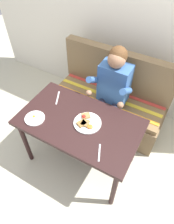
{
  "coord_description": "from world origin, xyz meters",
  "views": [
    {
      "loc": [
        0.69,
        -1.07,
        2.26
      ],
      "look_at": [
        0.0,
        0.15,
        0.72
      ],
      "focal_mm": 32.8,
      "sensor_mm": 36.0,
      "label": 1
    }
  ],
  "objects": [
    {
      "name": "plate_eggs",
      "position": [
        -0.4,
        -0.19,
        0.74
      ],
      "size": [
        0.2,
        0.2,
        0.04
      ],
      "color": "white",
      "rests_on": "table"
    },
    {
      "name": "couch",
      "position": [
        0.0,
        0.76,
        0.33
      ],
      "size": [
        1.44,
        0.56,
        1.0
      ],
      "color": "brown",
      "rests_on": "ground"
    },
    {
      "name": "person",
      "position": [
        0.07,
        0.59,
        0.74
      ],
      "size": [
        0.45,
        0.61,
        1.21
      ],
      "color": "#355D99",
      "rests_on": "ground"
    },
    {
      "name": "plate_breakfast",
      "position": [
        0.07,
        0.01,
        0.74
      ],
      "size": [
        0.27,
        0.27,
        0.05
      ],
      "color": "white",
      "rests_on": "table"
    },
    {
      "name": "table",
      "position": [
        0.0,
        0.0,
        0.65
      ],
      "size": [
        1.2,
        0.7,
        0.73
      ],
      "color": "black",
      "rests_on": "ground"
    },
    {
      "name": "back_wall",
      "position": [
        0.0,
        1.27,
        1.3
      ],
      "size": [
        4.4,
        0.1,
        2.6
      ],
      "primitive_type": "cube",
      "color": "silver",
      "rests_on": "ground"
    },
    {
      "name": "knife",
      "position": [
        -0.37,
        0.17,
        0.73
      ],
      "size": [
        0.1,
        0.19,
        0.0
      ],
      "primitive_type": "cube",
      "rotation": [
        0.0,
        0.0,
        0.45
      ],
      "color": "silver",
      "rests_on": "table"
    },
    {
      "name": "fork",
      "position": [
        0.33,
        -0.22,
        0.73
      ],
      "size": [
        0.08,
        0.16,
        0.0
      ],
      "primitive_type": "cube",
      "rotation": [
        0.0,
        0.0,
        0.41
      ],
      "color": "silver",
      "rests_on": "table"
    },
    {
      "name": "ground_plane",
      "position": [
        0.0,
        0.0,
        0.0
      ],
      "size": [
        8.0,
        8.0,
        0.0
      ],
      "primitive_type": "plane",
      "color": "beige"
    }
  ]
}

